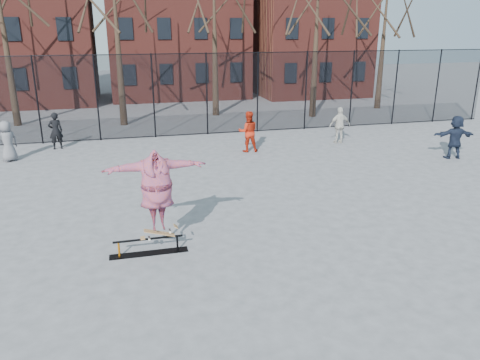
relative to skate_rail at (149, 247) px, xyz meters
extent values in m
plane|color=#5C5C60|center=(2.53, -0.60, -0.16)|extent=(100.00, 100.00, 0.00)
cube|color=black|center=(0.00, 0.00, -0.15)|extent=(1.87, 0.29, 0.01)
cylinder|color=#D06C0C|center=(-0.69, 0.00, 0.03)|extent=(0.05, 0.05, 0.39)
cylinder|color=black|center=(0.69, 0.00, 0.03)|extent=(0.05, 0.05, 0.39)
cylinder|color=black|center=(0.00, 0.00, 0.22)|extent=(1.65, 0.05, 0.05)
imported|color=#52327E|center=(0.27, 0.00, 1.32)|extent=(2.43, 0.77, 1.95)
imported|color=slate|center=(-4.93, 9.57, 0.67)|extent=(0.96, 0.90, 1.65)
imported|color=black|center=(-3.28, 11.17, 0.65)|extent=(0.67, 0.53, 1.63)
imported|color=#B4240F|center=(4.83, 8.66, 0.72)|extent=(0.92, 0.75, 1.77)
imported|color=beige|center=(9.33, 9.08, 0.68)|extent=(1.01, 0.47, 1.68)
imported|color=#1B2336|center=(12.78, 5.55, 0.73)|extent=(1.73, 0.84, 1.79)
cylinder|color=black|center=(-4.07, 12.40, 1.84)|extent=(0.07, 0.07, 4.00)
cylinder|color=black|center=(-1.47, 12.40, 1.84)|extent=(0.07, 0.07, 4.00)
cylinder|color=black|center=(1.13, 12.40, 1.84)|extent=(0.07, 0.07, 4.00)
cylinder|color=black|center=(3.73, 12.40, 1.84)|extent=(0.07, 0.07, 4.00)
cylinder|color=black|center=(6.33, 12.40, 1.84)|extent=(0.07, 0.07, 4.00)
cylinder|color=black|center=(8.93, 12.40, 1.84)|extent=(0.07, 0.07, 4.00)
cylinder|color=black|center=(11.53, 12.40, 1.84)|extent=(0.07, 0.07, 4.00)
cylinder|color=black|center=(14.13, 12.40, 1.84)|extent=(0.07, 0.07, 4.00)
cylinder|color=black|center=(16.73, 12.40, 1.84)|extent=(0.07, 0.07, 4.00)
cylinder|color=black|center=(19.33, 12.40, 1.84)|extent=(0.07, 0.07, 4.00)
cube|color=black|center=(2.53, 12.40, 1.84)|extent=(34.00, 0.01, 4.00)
cylinder|color=black|center=(2.53, 12.40, 3.80)|extent=(34.00, 0.04, 0.04)
cone|color=black|center=(-5.97, 17.20, 2.15)|extent=(0.40, 0.40, 4.62)
cone|color=black|center=(-0.47, 15.90, 2.15)|extent=(0.40, 0.40, 4.62)
cone|color=black|center=(5.03, 17.20, 2.15)|extent=(0.40, 0.40, 4.62)
cone|color=black|center=(10.53, 15.90, 2.15)|extent=(0.40, 0.40, 4.62)
cone|color=black|center=(16.03, 17.20, 2.15)|extent=(0.40, 0.40, 4.62)
cube|color=maroon|center=(-6.47, 25.40, 5.84)|extent=(9.00, 7.00, 12.00)
cube|color=maroon|center=(4.03, 25.40, 6.34)|extent=(10.00, 7.00, 13.00)
cube|color=maroon|center=(14.03, 25.40, 5.34)|extent=(8.00, 7.00, 11.00)
camera|label=1|loc=(-0.36, -10.41, 5.12)|focal=35.00mm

